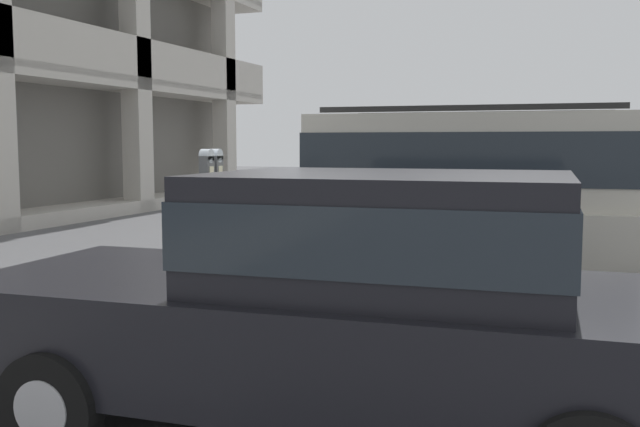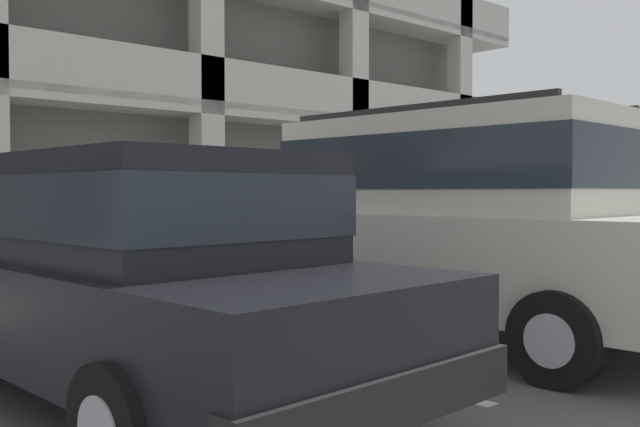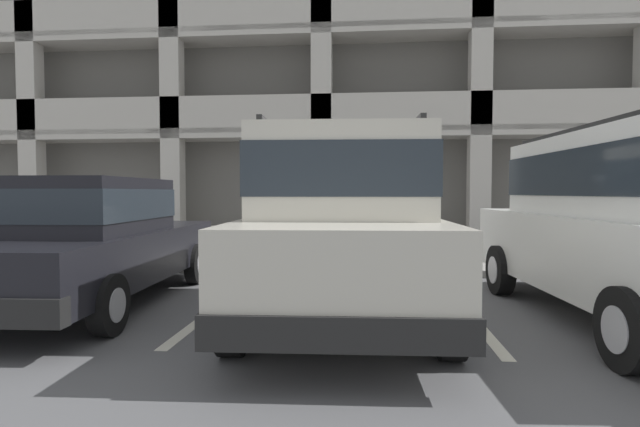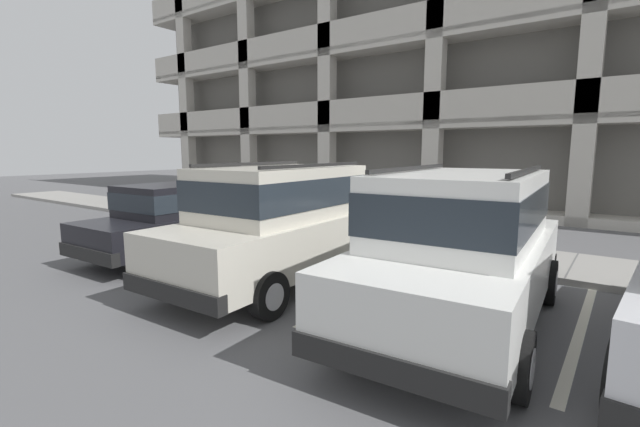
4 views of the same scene
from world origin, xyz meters
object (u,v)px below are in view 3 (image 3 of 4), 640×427
Objects in this scene: dark_hatchback at (637,220)px; parking_meter_far at (12,208)px; parking_meter_near at (342,200)px; silver_suv at (342,218)px; parking_garage at (333,37)px; red_sedan at (90,238)px.

dark_hatchback is 3.31× the size of parking_meter_far.
parking_meter_far is at bearing 179.73° from parking_meter_near.
dark_hatchback reaches higher than parking_meter_far.
parking_garage is (-1.06, 14.49, 6.45)m from silver_suv.
parking_garage is at bearing 67.13° from parking_meter_far.
silver_suv is 15.89m from parking_garage.
silver_suv is at bearing 174.62° from dark_hatchback.
parking_meter_far is at bearing 153.12° from silver_suv.
red_sedan is 0.14× the size of parking_garage.
red_sedan is 3.90m from parking_meter_near.
parking_meter_near is (2.93, 2.54, 0.43)m from red_sedan.
red_sedan is 6.14m from dark_hatchback.
red_sedan is 15.92m from parking_garage.
parking_garage is (2.00, 14.29, 6.71)m from red_sedan.
parking_garage is (4.95, 11.73, 6.44)m from parking_meter_far.
dark_hatchback reaches higher than red_sedan.
parking_meter_near is (-3.19, 2.82, 0.17)m from dark_hatchback.
parking_garage is (-0.93, 11.75, 6.28)m from parking_meter_near.
silver_suv is 3.18× the size of parking_meter_near.
silver_suv is 3.28× the size of parking_meter_far.
dark_hatchback is at bearing -41.47° from parking_meter_near.
parking_meter_far is (-9.07, 2.85, 0.00)m from dark_hatchback.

